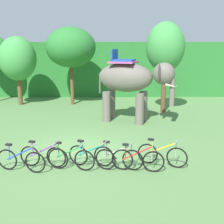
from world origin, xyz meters
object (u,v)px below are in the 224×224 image
Objects in this scene: bike_teal at (92,156)px; tree_center_left at (71,47)px; tree_far_left at (18,59)px; bike_yellow at (162,155)px; bike_purple at (44,156)px; bike_red at (138,160)px; bike_white at (118,157)px; tree_right at (165,48)px; bike_blue at (21,160)px; elephant at (131,80)px; bike_green at (70,158)px.

tree_center_left is at bearing 100.51° from bike_teal.
tree_far_left is 13.25m from bike_yellow.
bike_purple is 3.10m from bike_red.
tree_far_left is at bearing 121.19° from bike_white.
tree_right is 9.62m from bike_teal.
tree_far_left is at bearing 166.08° from tree_right.
bike_yellow is (4.31, -10.39, -3.45)m from tree_center_left.
tree_right is 10.95m from bike_blue.
tree_far_left is 11.53m from bike_blue.
tree_far_left reaches higher than elephant.
tree_right is at bearing -13.92° from tree_far_left.
bike_red and bike_yellow have the same top height.
bike_red is (2.20, -0.17, 0.00)m from bike_green.
bike_green is 1.04× the size of bike_yellow.
bike_green is at bearing -178.40° from bike_white.
elephant is 2.59× the size of bike_white.
elephant is 2.54× the size of bike_green.
bike_blue is at bearing -73.18° from tree_far_left.
bike_green is at bearing -65.56° from tree_far_left.
bike_yellow is at bearing 1.80° from bike_purple.
bike_blue and bike_red have the same top height.
bike_blue is (-6.11, -8.41, -3.45)m from tree_right.
tree_right reaches higher than bike_green.
elephant is 6.73m from bike_green.
bike_teal and bike_white have the same top height.
bike_white is (-0.86, -5.96, -1.82)m from elephant.
bike_red is at bearing -56.89° from tree_far_left.
tree_center_left reaches higher than bike_yellow.
bike_green is at bearing -8.42° from bike_purple.
tree_center_left is 3.22× the size of bike_teal.
tree_far_left is 8.60m from elephant.
elephant is at bearing 96.25° from bike_yellow.
tree_far_left reaches higher than bike_teal.
tree_center_left is 3.06× the size of bike_red.
elephant is at bearing 60.50° from bike_purple.
elephant is (-2.12, -2.24, -1.63)m from tree_right.
bike_teal is 0.99× the size of bike_white.
bike_white is at bearing -171.93° from bike_yellow.
tree_far_left is 0.86× the size of tree_right.
bike_blue is 1.03× the size of bike_white.
bike_purple is (0.36, -10.51, -3.45)m from tree_center_left.
elephant is 2.51× the size of bike_purple.
bike_blue is 1.00× the size of bike_purple.
tree_center_left is 3.23× the size of bike_yellow.
tree_center_left is 11.07m from bike_purple.
tree_right is 1.26× the size of elephant.
tree_far_left is at bearing 123.11° from bike_red.
tree_right is 3.20× the size of bike_green.
bike_green is (1.25, -10.65, -3.45)m from tree_center_left.
bike_teal and bike_red have the same top height.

